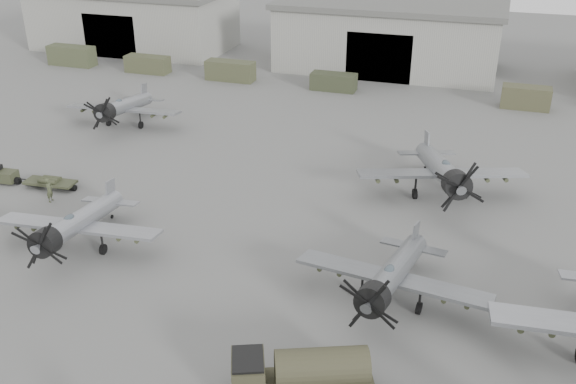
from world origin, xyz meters
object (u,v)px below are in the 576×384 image
Objects in this scene: aircraft_far_0 at (122,107)px; ground_crew at (49,190)px; aircraft_mid_2 at (391,276)px; tug_trailer at (22,178)px; aircraft_mid_1 at (75,224)px; aircraft_far_1 at (443,171)px; fuel_tanker at (301,371)px.

aircraft_far_0 reaches higher than ground_crew.
ground_crew is at bearing 176.15° from aircraft_mid_2.
aircraft_far_0 is 14.75m from tug_trailer.
tug_trailer is 3.80× the size of ground_crew.
ground_crew is (-27.62, 5.40, -1.14)m from aircraft_mid_2.
tug_trailer is (-31.79, 7.25, -1.56)m from aircraft_mid_2.
aircraft_far_0 is (-31.08, 21.89, 0.03)m from aircraft_mid_2.
aircraft_mid_2 is (21.05, 0.41, 0.02)m from aircraft_mid_1.
aircraft_far_0 is (-10.03, 22.30, 0.05)m from aircraft_mid_1.
aircraft_mid_2 is at bearing -4.66° from aircraft_mid_1.
aircraft_mid_2 is at bearing -108.69° from ground_crew.
aircraft_far_1 is (22.32, 15.84, 0.30)m from aircraft_mid_1.
aircraft_mid_1 is 0.88× the size of aircraft_far_1.
aircraft_mid_2 is 38.01m from aircraft_far_0.
fuel_tanker is 28.50m from ground_crew.
aircraft_mid_2 reaches higher than ground_crew.
fuel_tanker is (-4.06, -24.00, -0.88)m from aircraft_far_1.
tug_trailer is (-0.71, -14.64, -1.59)m from aircraft_far_0.
aircraft_far_0 is at bearing 108.43° from aircraft_mid_1.
aircraft_mid_1 is 21.05m from aircraft_mid_2.
aircraft_far_1 reaches higher than aircraft_far_0.
aircraft_mid_1 is at bearing -164.00° from aircraft_far_1.
tug_trailer is at bearing 128.83° from fuel_tanker.
ground_crew is (-28.89, -10.03, -1.42)m from aircraft_far_1.
aircraft_far_0 is 1.65× the size of fuel_tanker.
aircraft_mid_2 is at bearing 49.43° from fuel_tanker.
fuel_tanker is at bearing -100.81° from aircraft_mid_2.
fuel_tanker is (18.26, -8.16, -0.58)m from aircraft_mid_1.
ground_crew is at bearing -83.61° from aircraft_far_0.
aircraft_far_0 is 16.89m from ground_crew.
aircraft_far_0 is 6.09× the size of ground_crew.
aircraft_mid_1 is 1.56× the size of tug_trailer.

